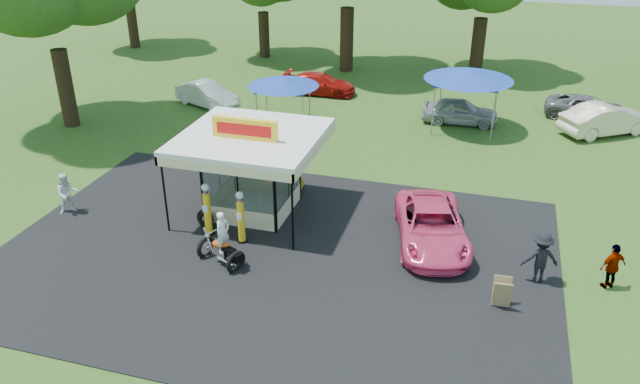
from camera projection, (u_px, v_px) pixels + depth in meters
The scene contains 20 objects.
ground at pixel (255, 285), 21.06m from camera, with size 120.00×120.00×0.00m, color #2C4E18.
asphalt_apron at pixel (275, 254), 22.77m from camera, with size 20.00×14.00×0.04m, color black.
gas_station_kiosk at pixel (252, 171), 25.05m from camera, with size 5.40×5.40×4.18m.
gas_pump_left at pixel (207, 211), 23.61m from camera, with size 0.41×0.41×2.18m.
gas_pump_right at pixel (241, 218), 23.12m from camera, with size 0.40×0.40×2.13m.
motorcycle at pixel (222, 244), 21.83m from camera, with size 1.93×1.47×2.19m.
spare_tires at pixel (205, 218), 24.53m from camera, with size 0.80×0.48×0.69m.
a_frame_sign at pixel (502, 293), 19.77m from camera, with size 0.59×0.56×1.03m.
kiosk_car at pixel (272, 178), 27.53m from camera, with size 1.13×2.82×0.96m, color yellow.
pink_sedan at pixel (432, 226), 23.18m from camera, with size 2.44×5.28×1.47m, color #EB4075.
spectator_west at pixel (67, 193), 25.30m from camera, with size 0.85×0.66×1.74m, color white.
spectator_east_a at pixel (541, 258), 20.85m from camera, with size 1.21×0.70×1.88m, color black.
spectator_east_b at pixel (613, 266), 20.60m from camera, with size 0.97×0.41×1.66m, color gray.
bg_car_a at pixel (207, 95), 37.46m from camera, with size 1.49×4.28×1.41m, color silver.
bg_car_b at pixel (320, 84), 39.61m from camera, with size 1.86×4.56×1.32m, color #AF120D.
bg_car_c at pixel (460, 111), 34.78m from camera, with size 1.68×4.18×1.42m, color #9F9EA3.
bg_car_d at pixel (588, 108), 35.45m from camera, with size 2.14×4.63×1.29m, color #5B5B5D.
bg_car_e at pixel (606, 119), 33.28m from camera, with size 1.73×4.96×1.63m, color beige.
tent_west at pixel (283, 82), 33.76m from camera, with size 3.88×3.88×2.71m.
tent_east at pixel (469, 75), 33.09m from camera, with size 4.74×4.74×3.32m.
Camera 1 is at (7.00, -16.10, 12.26)m, focal length 35.00 mm.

